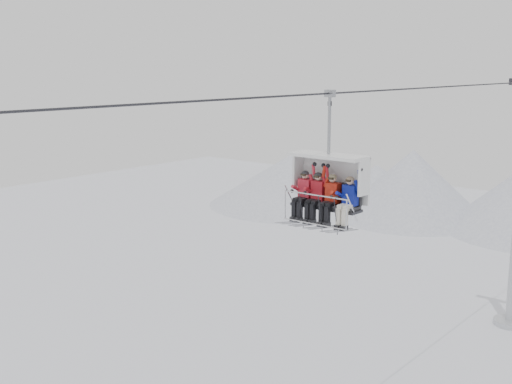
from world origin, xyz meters
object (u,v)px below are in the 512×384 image
Objects in this scene: chairlift_carrier at (330,180)px; skier_center_left at (316,195)px; skier_far_left at (303,193)px; skier_center_right at (331,197)px; skier_far_right at (348,200)px.

chairlift_carrier reaches higher than skier_center_left.
skier_center_right is (1.01, 0.00, 0.00)m from skier_far_left.
skier_far_right is (1.13, 0.00, 0.00)m from skier_center_left.
skier_far_left is (-0.78, -0.30, -0.47)m from chairlift_carrier.
skier_center_right and skier_far_right have the same top height.
skier_far_right is at bearing 0.00° from skier_far_left.
skier_center_left is (-0.29, -0.30, -0.47)m from chairlift_carrier.
skier_center_left is (0.49, 0.00, 0.00)m from skier_far_left.
skier_far_left is 1.00× the size of skier_far_right.
skier_center_left is 1.13m from skier_far_right.
skier_center_right is 0.61m from skier_far_right.
chairlift_carrier is at bearing 160.09° from skier_far_right.
skier_far_right is (1.62, 0.00, 0.00)m from skier_far_left.
skier_center_right is (0.23, -0.30, -0.47)m from chairlift_carrier.
chairlift_carrier is 0.96m from skier_far_left.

